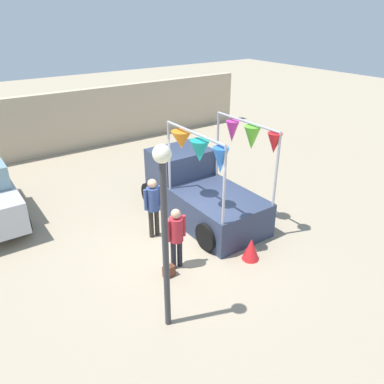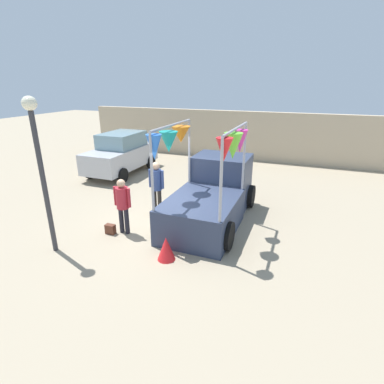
{
  "view_description": "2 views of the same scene",
  "coord_description": "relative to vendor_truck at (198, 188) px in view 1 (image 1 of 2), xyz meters",
  "views": [
    {
      "loc": [
        -4.87,
        -7.2,
        5.73
      ],
      "look_at": [
        0.16,
        -0.01,
        1.43
      ],
      "focal_mm": 35.0,
      "sensor_mm": 36.0,
      "label": 1
    },
    {
      "loc": [
        3.71,
        -7.3,
        4.1
      ],
      "look_at": [
        0.9,
        -0.09,
        1.23
      ],
      "focal_mm": 28.0,
      "sensor_mm": 36.0,
      "label": 2
    }
  ],
  "objects": [
    {
      "name": "ground_plane",
      "position": [
        -1.14,
        -1.06,
        -0.87
      ],
      "size": [
        60.0,
        60.0,
        0.0
      ],
      "primitive_type": "plane",
      "color": "gray"
    },
    {
      "name": "person_vendor",
      "position": [
        -1.76,
        -0.36,
        0.18
      ],
      "size": [
        0.53,
        0.34,
        1.74
      ],
      "color": "#2D2823",
      "rests_on": "ground"
    },
    {
      "name": "handbag",
      "position": [
        -2.37,
        -2.1,
        -0.73
      ],
      "size": [
        0.28,
        0.16,
        0.28
      ],
      "primitive_type": "cube",
      "color": "#592D1E",
      "rests_on": "ground"
    },
    {
      "name": "street_lamp",
      "position": [
        -3.16,
        -3.36,
        1.62
      ],
      "size": [
        0.32,
        0.32,
        3.81
      ],
      "color": "#333338",
      "rests_on": "ground"
    },
    {
      "name": "folded_kite_bundle_crimson",
      "position": [
        -0.3,
        -2.71,
        -0.57
      ],
      "size": [
        0.59,
        0.59,
        0.6
      ],
      "primitive_type": "cone",
      "rotation": [
        0.0,
        0.0,
        0.47
      ],
      "color": "red",
      "rests_on": "ground"
    },
    {
      "name": "brick_boundary_wall",
      "position": [
        -1.14,
        8.0,
        0.43
      ],
      "size": [
        18.0,
        0.36,
        2.6
      ],
      "primitive_type": "cube",
      "color": "tan",
      "rests_on": "ground"
    },
    {
      "name": "person_customer",
      "position": [
        -2.02,
        -1.9,
        0.1
      ],
      "size": [
        0.53,
        0.34,
        1.61
      ],
      "color": "black",
      "rests_on": "ground"
    },
    {
      "name": "vendor_truck",
      "position": [
        0.0,
        0.0,
        0.0
      ],
      "size": [
        2.36,
        4.05,
        3.03
      ],
      "color": "#2D3851",
      "rests_on": "ground"
    }
  ]
}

